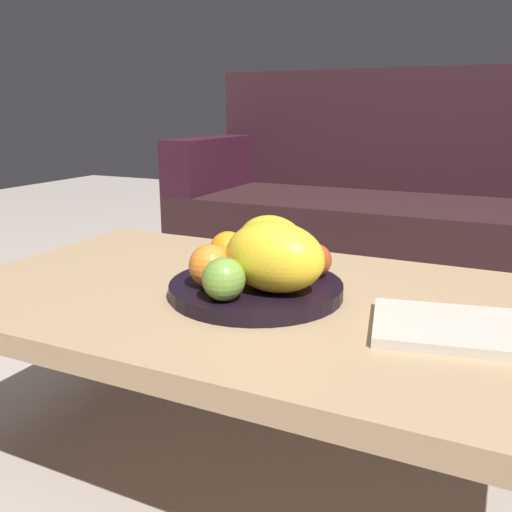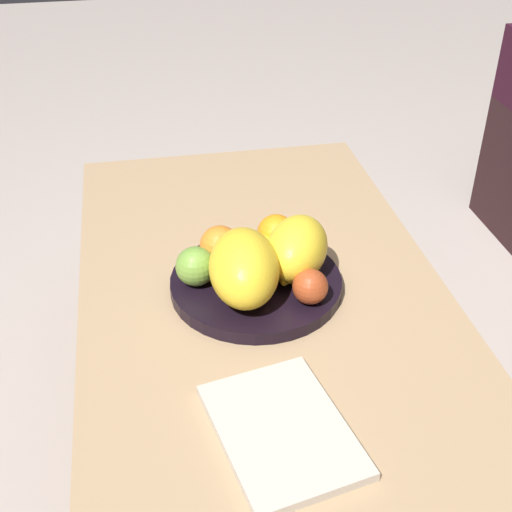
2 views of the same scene
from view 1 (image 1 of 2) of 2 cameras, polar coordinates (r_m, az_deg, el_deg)
The scene contains 12 objects.
ground_plane at distance 1.21m, azimuth 1.21°, elevation -22.37°, with size 8.00×8.00×0.00m, color #AEA096.
coffee_table at distance 1.03m, azimuth 1.32°, elevation -6.10°, with size 1.24×0.69×0.40m.
couch at distance 2.25m, azimuth 14.42°, elevation 3.64°, with size 1.70×0.70×0.90m.
fruit_bowl at distance 1.01m, azimuth -0.00°, elevation -3.44°, with size 0.32×0.32×0.03m, color black.
melon_large_front at distance 0.94m, azimuth 1.94°, elevation -0.08°, with size 0.18×0.12×0.12m, color yellow.
melon_smaller_beside at distance 1.06m, azimuth 1.63°, elevation 1.29°, with size 0.16×0.11×0.11m, color yellow.
orange_front at distance 0.97m, azimuth -4.82°, elevation -1.02°, with size 0.08×0.08×0.08m, color orange.
orange_left at distance 1.08m, azimuth -2.95°, elevation 0.61°, with size 0.08×0.08×0.08m, color orange.
apple_front at distance 0.90m, azimuth -3.42°, elevation -2.44°, with size 0.07×0.07×0.07m, color #719F3B.
apple_right at distance 1.03m, azimuth 6.24°, elevation -0.44°, with size 0.06×0.06×0.06m, color #AB4420.
banana_bunch at distance 1.05m, azimuth 0.56°, elevation -0.22°, with size 0.16×0.11×0.06m.
magazine at distance 0.90m, azimuth 20.32°, elevation -7.13°, with size 0.25×0.18×0.02m, color beige.
Camera 1 is at (0.39, -0.88, 0.74)m, focal length 38.01 mm.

